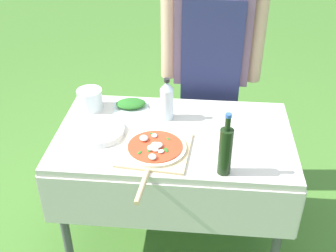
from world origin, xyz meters
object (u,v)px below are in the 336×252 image
object	(u,v)px
water_bottle	(167,100)
herb_container	(131,104)
oil_bottle	(225,150)
plate_stack	(99,131)
mixing_tub	(90,99)
prep_table	(174,149)
person_cook	(211,57)
pizza_on_peel	(155,150)

from	to	relation	value
water_bottle	herb_container	size ratio (longest dim) A/B	1.10
oil_bottle	plate_stack	distance (m)	0.67
herb_container	mixing_tub	size ratio (longest dim) A/B	1.54
prep_table	person_cook	bearing A→B (deg)	72.41
water_bottle	mixing_tub	xyz separation A→B (m)	(-0.43, 0.06, -0.05)
pizza_on_peel	oil_bottle	xyz separation A→B (m)	(0.32, -0.12, 0.11)
pizza_on_peel	plate_stack	bearing A→B (deg)	161.70
oil_bottle	water_bottle	xyz separation A→B (m)	(-0.29, 0.43, -0.01)
water_bottle	person_cook	bearing A→B (deg)	61.25
person_cook	mixing_tub	xyz separation A→B (m)	(-0.65, -0.34, -0.13)
herb_container	mixing_tub	bearing A→B (deg)	-172.79
water_bottle	mixing_tub	distance (m)	0.43
pizza_on_peel	herb_container	bearing A→B (deg)	119.02
person_cook	mixing_tub	bearing A→B (deg)	28.43
plate_stack	prep_table	bearing A→B (deg)	6.34
mixing_tub	plate_stack	bearing A→B (deg)	-67.64
oil_bottle	herb_container	size ratio (longest dim) A/B	1.43
person_cook	plate_stack	xyz separation A→B (m)	(-0.55, -0.59, -0.17)
herb_container	pizza_on_peel	bearing A→B (deg)	-66.01
herb_container	prep_table	bearing A→B (deg)	-41.96
pizza_on_peel	oil_bottle	distance (m)	0.36
water_bottle	mixing_tub	size ratio (longest dim) A/B	1.69
prep_table	herb_container	bearing A→B (deg)	138.04
water_bottle	herb_container	bearing A→B (deg)	156.47
person_cook	mixing_tub	world-z (taller)	person_cook
prep_table	pizza_on_peel	bearing A→B (deg)	-114.94
water_bottle	herb_container	world-z (taller)	water_bottle
mixing_tub	pizza_on_peel	bearing A→B (deg)	-43.20
pizza_on_peel	water_bottle	world-z (taller)	water_bottle
herb_container	plate_stack	bearing A→B (deg)	-113.39
water_bottle	plate_stack	xyz separation A→B (m)	(-0.32, -0.18, -0.09)
oil_bottle	person_cook	bearing A→B (deg)	94.60
prep_table	person_cook	size ratio (longest dim) A/B	0.76
oil_bottle	water_bottle	world-z (taller)	oil_bottle
water_bottle	plate_stack	size ratio (longest dim) A/B	0.88
plate_stack	mixing_tub	bearing A→B (deg)	112.36
pizza_on_peel	oil_bottle	world-z (taller)	oil_bottle
oil_bottle	plate_stack	bearing A→B (deg)	158.22
prep_table	plate_stack	bearing A→B (deg)	-173.66
oil_bottle	herb_container	xyz separation A→B (m)	(-0.50, 0.52, -0.10)
prep_table	pizza_on_peel	xyz separation A→B (m)	(-0.08, -0.17, 0.11)
person_cook	water_bottle	world-z (taller)	person_cook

